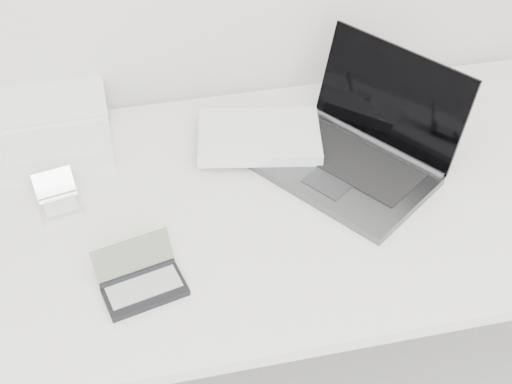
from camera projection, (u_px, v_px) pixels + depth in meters
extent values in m
cube|color=white|center=(265.00, 203.00, 1.57)|extent=(1.60, 0.80, 0.03)
cylinder|color=silver|center=(477.00, 175.00, 2.19)|extent=(0.04, 0.04, 0.70)
cube|color=#525457|center=(344.00, 173.00, 1.61)|extent=(0.42, 0.45, 0.02)
cube|color=black|center=(354.00, 161.00, 1.62)|extent=(0.29, 0.33, 0.00)
cube|color=black|center=(391.00, 97.00, 1.61)|extent=(0.27, 0.34, 0.23)
cylinder|color=#525457|center=(377.00, 143.00, 1.67)|extent=(0.23, 0.31, 0.02)
cube|color=#333538|center=(327.00, 184.00, 1.57)|extent=(0.11, 0.12, 0.00)
cube|color=white|center=(259.00, 136.00, 1.67)|extent=(0.31, 0.24, 0.03)
cube|color=white|center=(259.00, 131.00, 1.66)|extent=(0.31, 0.23, 0.00)
cube|color=white|center=(56.00, 152.00, 1.66)|extent=(0.26, 0.18, 0.02)
cube|color=white|center=(55.00, 144.00, 1.67)|extent=(0.23, 0.11, 0.00)
cube|color=white|center=(51.00, 97.00, 1.75)|extent=(0.26, 0.16, 0.07)
cylinder|color=white|center=(55.00, 126.00, 1.72)|extent=(0.25, 0.03, 0.02)
cube|color=white|center=(62.00, 209.00, 1.53)|extent=(0.10, 0.08, 0.01)
cube|color=silver|center=(61.00, 206.00, 1.52)|extent=(0.07, 0.05, 0.00)
cube|color=#97A395|center=(54.00, 183.00, 1.54)|extent=(0.09, 0.06, 0.05)
cylinder|color=white|center=(58.00, 197.00, 1.55)|extent=(0.08, 0.03, 0.01)
cube|color=black|center=(145.00, 291.00, 1.36)|extent=(0.17, 0.12, 0.01)
cube|color=#949494|center=(144.00, 287.00, 1.36)|extent=(0.15, 0.09, 0.00)
cube|color=slate|center=(133.00, 257.00, 1.37)|extent=(0.16, 0.07, 0.07)
cylinder|color=black|center=(138.00, 274.00, 1.38)|extent=(0.15, 0.05, 0.02)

